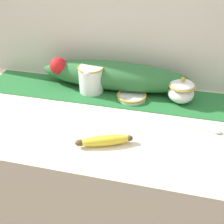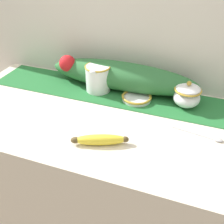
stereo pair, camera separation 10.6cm
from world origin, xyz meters
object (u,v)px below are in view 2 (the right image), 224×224
at_px(sugar_bowl, 187,95).
at_px(banana, 100,140).
at_px(cream_pitcher, 98,77).
at_px(small_dish, 137,98).
at_px(spoon, 213,139).

distance_m(sugar_bowl, banana, 0.43).
height_order(cream_pitcher, sugar_bowl, cream_pitcher).
xyz_separation_m(sugar_bowl, banana, (-0.24, -0.35, -0.04)).
bearing_deg(small_dish, sugar_bowl, 6.24).
relative_size(cream_pitcher, sugar_bowl, 1.18).
bearing_deg(cream_pitcher, sugar_bowl, -0.19).
relative_size(cream_pitcher, banana, 0.70).
distance_m(small_dish, spoon, 0.37).
xyz_separation_m(cream_pitcher, small_dish, (0.19, -0.02, -0.05)).
bearing_deg(sugar_bowl, banana, -124.62).
bearing_deg(sugar_bowl, cream_pitcher, 179.81).
bearing_deg(small_dish, cream_pitcher, 172.82).
distance_m(small_dish, banana, 0.33).
bearing_deg(cream_pitcher, small_dish, -7.18).
height_order(banana, spoon, banana).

